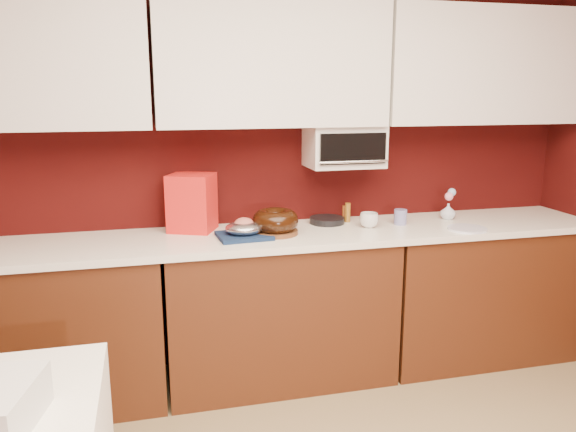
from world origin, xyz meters
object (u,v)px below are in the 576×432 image
Objects in this scene: toaster_oven at (344,146)px; blue_jar at (400,217)px; bundt_cake at (275,220)px; pandoro_box at (192,203)px; coffee_mug at (369,219)px; flower_vase at (448,210)px; foil_ham_nest at (244,228)px.

blue_jar is at bearing -22.97° from toaster_oven.
bundt_cake is 0.50m from pandoro_box.
bundt_cake is 0.79× the size of pandoro_box.
coffee_mug is at bearing -56.34° from toaster_oven.
toaster_oven is 0.97m from pandoro_box.
bundt_cake is (-0.47, -0.19, -0.39)m from toaster_oven.
flower_vase is at bearing -6.55° from toaster_oven.
foil_ham_nest is (-0.19, -0.04, -0.03)m from bundt_cake.
bundt_cake is at bearing 10.79° from foil_ham_nest.
blue_jar is at bearing 3.45° from bundt_cake.
toaster_oven is at bearing 173.45° from flower_vase.
foil_ham_nest is 1.96× the size of coffee_mug.
bundt_cake is 2.82× the size of blue_jar.
bundt_cake is at bearing -176.55° from blue_jar.
toaster_oven is 4.19× the size of coffee_mug.
toaster_oven is 1.35× the size of pandoro_box.
foil_ham_nest is 0.37m from pandoro_box.
coffee_mug is (0.58, 0.02, -0.03)m from bundt_cake.
flower_vase is at bearing 9.49° from blue_jar.
foil_ham_nest and blue_jar have the same top height.
toaster_oven is at bearing 21.64° from bundt_cake.
coffee_mug is at bearing 4.28° from foil_ham_nest.
coffee_mug is 0.58m from flower_vase.
coffee_mug is (0.77, 0.06, -0.00)m from foil_ham_nest.
toaster_oven is 0.47m from coffee_mug.
toaster_oven is at bearing 157.03° from blue_jar.
bundt_cake is at bearing -177.86° from coffee_mug.
blue_jar is 0.36m from flower_vase.
foil_ham_nest is 1.82× the size of flower_vase.
flower_vase is (1.16, 0.11, -0.02)m from bundt_cake.
bundt_cake reaches higher than blue_jar.
foil_ham_nest is 0.99m from blue_jar.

